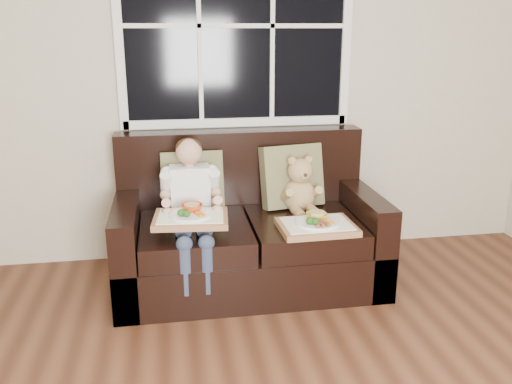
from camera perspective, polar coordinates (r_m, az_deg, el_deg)
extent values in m
cube|color=beige|center=(3.86, -2.32, 12.63)|extent=(4.50, 0.02, 2.70)
cube|color=black|center=(3.84, -2.14, 17.09)|extent=(1.50, 0.02, 1.25)
cube|color=white|center=(3.88, -2.00, 7.37)|extent=(1.58, 0.04, 0.06)
cube|color=white|center=(3.80, -14.36, 16.60)|extent=(0.06, 0.04, 1.37)
cube|color=white|center=(4.00, 9.54, 16.87)|extent=(0.06, 0.04, 1.37)
cube|color=white|center=(3.83, -2.11, 17.09)|extent=(1.50, 0.03, 0.03)
cube|color=black|center=(3.63, -0.78, -7.29)|extent=(1.70, 0.90, 0.30)
cube|color=black|center=(3.55, -13.32, -5.73)|extent=(0.15, 0.90, 0.60)
cube|color=black|center=(3.76, 11.01, -4.27)|extent=(0.15, 0.90, 0.60)
cube|color=black|center=(3.82, -1.67, 1.62)|extent=(1.70, 0.18, 0.66)
cube|color=black|center=(3.44, -6.39, -4.75)|extent=(0.68, 0.72, 0.15)
cube|color=black|center=(3.54, 5.03, -4.08)|extent=(0.68, 0.72, 0.15)
cube|color=olive|center=(3.63, -6.71, 1.07)|extent=(0.41, 0.20, 0.42)
cube|color=olive|center=(3.72, 3.80, 1.68)|extent=(0.46, 0.27, 0.44)
cube|color=white|center=(3.47, -6.93, -0.04)|extent=(0.25, 0.15, 0.35)
sphere|color=tan|center=(3.40, -7.08, 4.25)|extent=(0.16, 0.16, 0.16)
ellipsoid|color=#3B2412|center=(3.41, -7.10, 4.69)|extent=(0.16, 0.16, 0.12)
cylinder|color=#2E3851|center=(3.33, -7.75, -3.32)|extent=(0.10, 0.31, 0.10)
cylinder|color=#2E3851|center=(3.34, -5.61, -3.22)|extent=(0.10, 0.31, 0.10)
cylinder|color=#2E3851|center=(3.16, -7.44, -8.18)|extent=(0.08, 0.08, 0.29)
cylinder|color=#2E3851|center=(3.16, -5.16, -8.06)|extent=(0.08, 0.08, 0.29)
cylinder|color=tan|center=(3.35, -9.39, -0.10)|extent=(0.07, 0.30, 0.24)
cylinder|color=tan|center=(3.36, -4.32, 0.14)|extent=(0.07, 0.30, 0.24)
ellipsoid|color=tan|center=(3.66, 4.55, -0.38)|extent=(0.25, 0.21, 0.24)
sphere|color=tan|center=(3.60, 4.67, 2.24)|extent=(0.18, 0.18, 0.17)
sphere|color=tan|center=(3.57, 3.76, 3.30)|extent=(0.06, 0.06, 0.06)
sphere|color=tan|center=(3.60, 5.59, 3.37)|extent=(0.06, 0.06, 0.06)
sphere|color=tan|center=(3.54, 4.92, 1.72)|extent=(0.06, 0.06, 0.06)
sphere|color=black|center=(3.52, 5.03, 1.78)|extent=(0.03, 0.03, 0.03)
cylinder|color=tan|center=(3.56, 4.17, -2.14)|extent=(0.08, 0.14, 0.06)
cylinder|color=tan|center=(3.58, 5.85, -2.04)|extent=(0.08, 0.14, 0.06)
cube|color=#A97A4C|center=(3.20, -6.87, -2.84)|extent=(0.46, 0.37, 0.04)
cube|color=white|center=(3.19, -6.89, -2.49)|extent=(0.41, 0.31, 0.01)
cylinder|color=white|center=(3.18, -6.88, -2.36)|extent=(0.25, 0.25, 0.02)
imported|color=#EA4613|center=(3.21, -6.76, -1.62)|extent=(0.14, 0.14, 0.04)
cylinder|color=#E0C67A|center=(3.21, -6.76, -1.57)|extent=(0.09, 0.09, 0.02)
ellipsoid|color=#2E5E1D|center=(3.13, -7.90, -2.17)|extent=(0.05, 0.05, 0.04)
ellipsoid|color=#2E5E1D|center=(3.12, -7.32, -2.24)|extent=(0.05, 0.05, 0.04)
cylinder|color=orange|center=(3.13, -6.01, -2.32)|extent=(0.05, 0.07, 0.02)
cube|color=#A97A4C|center=(3.34, 6.40, -3.68)|extent=(0.47, 0.36, 0.04)
cube|color=white|center=(3.33, 6.41, -3.32)|extent=(0.41, 0.30, 0.01)
cylinder|color=white|center=(3.32, 6.47, -3.20)|extent=(0.26, 0.26, 0.02)
imported|color=yellow|center=(3.36, 6.43, -2.52)|extent=(0.13, 0.13, 0.03)
cylinder|color=#E0C67A|center=(3.35, 6.44, -2.39)|extent=(0.10, 0.10, 0.02)
ellipsoid|color=#2E5E1D|center=(3.25, 5.67, -3.03)|extent=(0.05, 0.05, 0.04)
ellipsoid|color=#2E5E1D|center=(3.25, 6.31, -3.09)|extent=(0.05, 0.05, 0.04)
cylinder|color=orange|center=(3.28, 7.53, -3.16)|extent=(0.05, 0.07, 0.02)
cylinder|color=brown|center=(3.25, 6.82, -3.29)|extent=(0.03, 0.09, 0.02)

